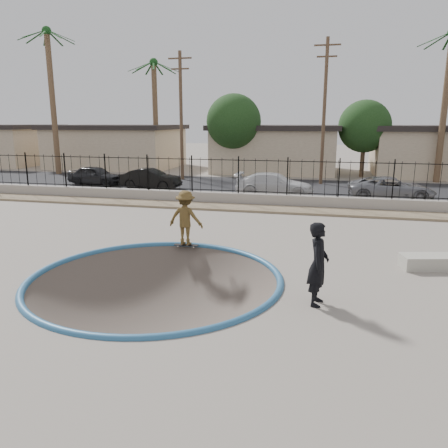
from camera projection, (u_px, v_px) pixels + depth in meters
name	position (u px, v px, depth m)	size (l,w,h in m)	color
ground	(244.00, 218.00, 24.57)	(120.00, 120.00, 2.20)	gray
bowl_pit	(156.00, 279.00, 12.02)	(6.84, 6.84, 1.80)	#473F36
coping_ring	(156.00, 279.00, 12.02)	(7.04, 7.04, 0.20)	#2A5E89
rock_strip	(234.00, 207.00, 21.66)	(42.00, 1.60, 0.11)	tan
retaining_wall	(238.00, 199.00, 22.64)	(42.00, 0.45, 0.60)	gray
fence	(238.00, 176.00, 22.37)	(40.00, 0.04, 1.80)	black
street	(258.00, 186.00, 29.05)	(90.00, 8.00, 0.04)	black
house_west	(117.00, 146.00, 40.98)	(11.60, 8.60, 3.90)	tan
house_center	(276.00, 148.00, 37.59)	(10.60, 8.60, 3.90)	tan
palm_left	(50.00, 72.00, 33.91)	(2.30, 2.30, 11.30)	brown
palm_mid	(155.00, 91.00, 36.40)	(2.30, 2.30, 9.30)	brown
palm_right	(448.00, 74.00, 29.39)	(2.30, 2.30, 10.30)	brown
utility_pole_left	(181.00, 114.00, 31.22)	(1.70, 0.24, 9.00)	#473323
utility_pole_mid	(324.00, 110.00, 28.90)	(1.70, 0.24, 9.50)	#473323
street_tree_left	(234.00, 122.00, 34.45)	(4.32, 4.32, 6.36)	#473323
street_tree_mid	(365.00, 126.00, 33.22)	(3.96, 3.96, 5.83)	#473323
skater	(186.00, 221.00, 14.86)	(1.20, 0.69, 1.86)	brown
skateboard	(186.00, 245.00, 15.06)	(0.84, 0.24, 0.07)	black
videographer	(318.00, 264.00, 10.14)	(0.72, 0.48, 1.99)	black
concrete_ledge	(429.00, 262.00, 12.82)	(1.60, 0.70, 0.40)	#A7A394
car_a	(96.00, 175.00, 29.45)	(1.50, 3.72, 1.27)	black
car_b	(151.00, 179.00, 27.74)	(1.33, 3.82, 1.26)	black
car_c	(274.00, 184.00, 25.15)	(1.82, 4.47, 1.30)	silver
car_d	(391.00, 188.00, 23.72)	(2.09, 4.54, 1.26)	gray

